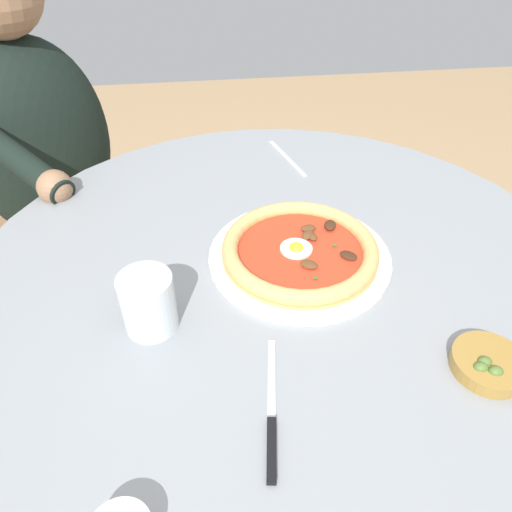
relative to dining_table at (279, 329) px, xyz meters
The scene contains 9 objects.
ground_plane 0.61m from the dining_table, ahead, with size 6.00×6.00×0.02m, color tan.
dining_table is the anchor object (origin of this frame).
pizza_on_plate 0.18m from the dining_table, 26.90° to the left, with size 0.31×0.31×0.04m.
water_glass 0.30m from the dining_table, 154.09° to the right, with size 0.08×0.08×0.09m.
steak_knife 0.33m from the dining_table, 102.19° to the right, with size 0.04×0.20×0.01m.
olive_pan 0.38m from the dining_table, 45.29° to the right, with size 0.12×0.10×0.04m.
fork_utensil 0.40m from the dining_table, 78.56° to the left, with size 0.06×0.17×0.00m.
diner_person 0.79m from the dining_table, 131.37° to the left, with size 0.44×0.58×1.17m.
cafe_chair_diner 0.93m from the dining_table, 131.25° to the left, with size 0.57×0.57×0.84m.
Camera 1 is at (-0.12, -0.59, 1.28)m, focal length 33.66 mm.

